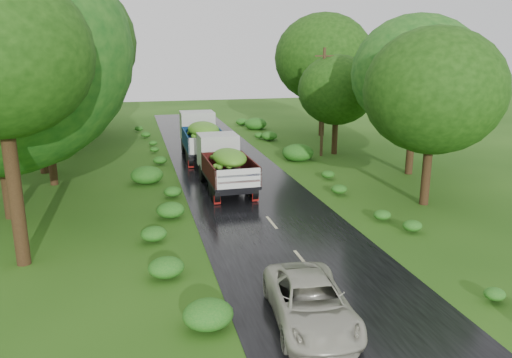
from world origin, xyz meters
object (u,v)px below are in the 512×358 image
object	(u,v)px
car	(311,303)
utility_pole	(323,101)
truck_near	(224,161)
truck_far	(201,134)

from	to	relation	value
car	utility_pole	size ratio (longest dim) A/B	0.61
truck_near	car	xyz separation A→B (m)	(-0.21, -14.09, -0.85)
truck_far	car	bearing A→B (deg)	-89.19
truck_near	utility_pole	distance (m)	10.62
truck_far	car	world-z (taller)	truck_far
utility_pole	truck_far	bearing A→B (deg)	176.93
truck_far	utility_pole	world-z (taller)	utility_pole
truck_far	car	distance (m)	22.14
truck_near	car	world-z (taller)	truck_near
truck_near	utility_pole	xyz separation A→B (m)	(8.08, 6.49, 2.31)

